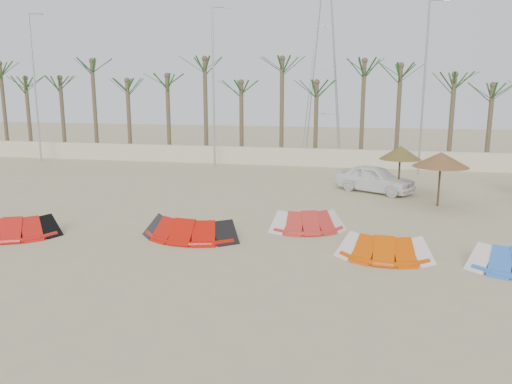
% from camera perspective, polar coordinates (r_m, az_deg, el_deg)
% --- Properties ---
extents(ground, '(120.00, 120.00, 0.00)m').
position_cam_1_polar(ground, '(15.69, -4.61, -9.06)').
color(ground, tan).
rests_on(ground, ground).
extents(boundary_wall, '(60.00, 0.30, 1.30)m').
position_cam_1_polar(boundary_wall, '(36.62, 5.21, 4.00)').
color(boundary_wall, beige).
rests_on(boundary_wall, ground).
extents(palm_line, '(52.00, 4.00, 7.70)m').
position_cam_1_polar(palm_line, '(37.72, 6.69, 13.02)').
color(palm_line, brown).
rests_on(palm_line, ground).
extents(lamp_a, '(1.25, 0.14, 11.00)m').
position_cam_1_polar(lamp_a, '(41.77, -23.93, 11.06)').
color(lamp_a, '#A5A8AD').
rests_on(lamp_a, ground).
extents(lamp_b, '(1.25, 0.14, 11.00)m').
position_cam_1_polar(lamp_b, '(35.54, -4.84, 12.05)').
color(lamp_b, '#A5A8AD').
rests_on(lamp_b, ground).
extents(lamp_c, '(1.25, 0.14, 11.00)m').
position_cam_1_polar(lamp_c, '(34.25, 18.71, 11.50)').
color(lamp_c, '#A5A8AD').
rests_on(lamp_c, ground).
extents(pylon, '(3.00, 3.00, 14.00)m').
position_cam_1_polar(pylon, '(42.53, 7.51, 4.14)').
color(pylon, '#A5A8AD').
rests_on(pylon, ground).
extents(kite_grey, '(3.74, 2.78, 0.90)m').
position_cam_1_polar(kite_grey, '(22.10, -26.90, -3.00)').
color(kite_grey, '#8393A4').
rests_on(kite_grey, ground).
extents(kite_red_left, '(3.56, 2.53, 0.90)m').
position_cam_1_polar(kite_red_left, '(21.19, -25.35, -3.46)').
color(kite_red_left, red).
rests_on(kite_red_left, ground).
extents(kite_red_mid, '(3.80, 1.86, 0.90)m').
position_cam_1_polar(kite_red_mid, '(19.21, -7.33, -3.87)').
color(kite_red_mid, red).
rests_on(kite_red_mid, ground).
extents(kite_red_right, '(3.29, 2.26, 0.90)m').
position_cam_1_polar(kite_red_right, '(20.15, 6.08, -3.11)').
color(kite_red_right, red).
rests_on(kite_red_right, ground).
extents(kite_orange, '(3.13, 1.70, 0.90)m').
position_cam_1_polar(kite_orange, '(17.35, 14.43, -5.88)').
color(kite_orange, '#DD4901').
rests_on(kite_orange, ground).
extents(parasol_left, '(2.18, 2.18, 2.63)m').
position_cam_1_polar(parasol_left, '(27.14, 16.17, 4.33)').
color(parasol_left, '#4C331E').
rests_on(parasol_left, ground).
extents(parasol_mid, '(2.63, 2.63, 2.62)m').
position_cam_1_polar(parasol_mid, '(25.18, 20.38, 3.49)').
color(parasol_mid, '#4C331E').
rests_on(parasol_mid, ground).
extents(car, '(4.61, 3.64, 1.47)m').
position_cam_1_polar(car, '(27.96, 13.44, 1.49)').
color(car, white).
rests_on(car, ground).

